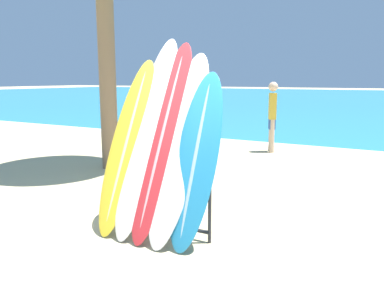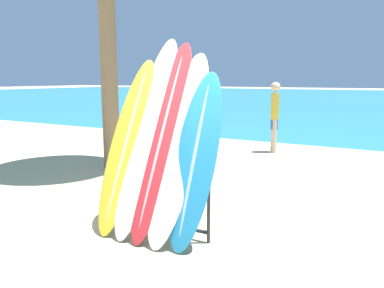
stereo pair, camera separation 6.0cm
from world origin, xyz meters
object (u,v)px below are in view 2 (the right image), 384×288
Objects in this scene: surfboard_slot_2 at (163,137)px; surfboard_slot_3 at (179,145)px; surfboard_rack at (161,192)px; surfboard_slot_0 at (127,143)px; surfboard_slot_1 at (147,133)px; person_near_water at (275,114)px; person_far_left at (211,116)px; person_mid_beach at (188,132)px; surfboard_slot_4 at (195,158)px.

surfboard_slot_2 is 0.26m from surfboard_slot_3.
surfboard_slot_0 is at bearing 176.51° from surfboard_rack.
surfboard_slot_1 is (-0.25, 0.10, 0.70)m from surfboard_rack.
surfboard_slot_2 is 1.07× the size of surfboard_slot_3.
person_near_water is 1.03× the size of person_far_left.
surfboard_slot_2 is 4.92m from person_far_left.
surfboard_slot_2 is 1.38× the size of person_mid_beach.
surfboard_rack is at bearing -3.49° from surfboard_slot_0.
surfboard_rack is 0.75m from surfboard_slot_1.
person_mid_beach is (-0.28, 2.09, -0.14)m from surfboard_slot_0.
surfboard_slot_2 reaches higher than surfboard_slot_3.
person_near_water is (-0.04, 5.62, -0.23)m from surfboard_slot_1.
surfboard_slot_1 is 4.84m from person_far_left.
surfboard_slot_2 reaches higher than surfboard_slot_4.
surfboard_slot_0 is 2.11m from person_mid_beach.
person_near_water is 1.65m from person_far_left.
surfboard_slot_2 is at bearing -3.75° from surfboard_slot_1.
person_near_water is at bearing 97.73° from surfboard_slot_4.
surfboard_slot_4 is at bearing -16.98° from person_near_water.
surfboard_slot_2 is 5.65m from person_near_water.
surfboard_slot_2 reaches higher than surfboard_slot_0.
person_near_water is (-0.27, 5.64, -0.20)m from surfboard_slot_2.
person_mid_beach is at bearing 121.11° from surfboard_slot_4.
person_far_left is at bearing 103.10° from surfboard_slot_0.
person_far_left is at bearing 113.82° from surfboard_slot_4.
person_near_water reaches higher than person_mid_beach.
surfboard_rack is at bearing -167.29° from surfboard_slot_3.
surfboard_slot_1 reaches higher than surfboard_slot_3.
surfboard_slot_3 is 1.12× the size of surfboard_slot_4.
person_far_left is (-1.84, 4.69, -0.15)m from surfboard_slot_3.
surfboard_slot_2 is at bearing -21.96° from person_near_water.
person_far_left is (-1.36, 4.64, -0.25)m from surfboard_slot_1.
surfboard_slot_0 is at bearing 177.31° from surfboard_slot_4.
person_near_water is (-0.52, 5.67, -0.12)m from surfboard_slot_3.
surfboard_slot_0 is 1.22× the size of person_far_left.
surfboard_slot_1 is 0.78m from surfboard_slot_4.
surfboard_slot_4 reaches higher than person_near_water.
person_far_left is (-2.10, 4.75, -0.03)m from surfboard_slot_4.
surfboard_slot_1 reaches higher than surfboard_slot_4.
surfboard_slot_3 is 2.31m from person_mid_beach.
person_near_water is 1.06× the size of person_mid_beach.
surfboard_slot_1 is 1.34× the size of person_near_water.
surfboard_slot_0 is 4.83m from person_far_left.
surfboard_slot_1 is 2.11m from person_mid_beach.
surfboard_slot_4 is at bearing -11.45° from surfboard_slot_2.
surfboard_rack is 0.77× the size of person_far_left.
surfboard_slot_3 is at bearing -19.92° from person_mid_beach.
surfboard_rack is at bearing 178.15° from surfboard_slot_4.
surfboard_slot_1 is 1.03× the size of surfboard_slot_2.
person_far_left reaches higher than surfboard_rack.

